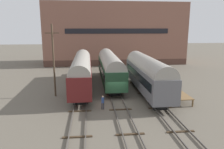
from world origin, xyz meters
name	(u,v)px	position (x,y,z in m)	size (l,w,h in m)	color
ground_plane	(117,101)	(0.00, 0.00, 0.00)	(200.00, 200.00, 0.00)	#60594C
track_left	(81,102)	(-4.65, 0.00, 0.14)	(2.60, 60.00, 0.26)	#4C4742
track_middle	(117,100)	(0.00, 0.00, 0.14)	(2.60, 60.00, 0.26)	#4C4742
track_right	(152,99)	(4.65, 0.00, 0.14)	(2.60, 60.00, 0.26)	#4C4742
train_car_grey	(147,73)	(4.65, 2.89, 3.02)	(3.09, 16.28, 5.34)	black
train_car_maroon	(82,70)	(-4.65, 6.49, 2.98)	(2.90, 18.67, 5.21)	black
train_car_green	(110,67)	(0.00, 9.27, 2.90)	(3.06, 17.89, 5.12)	black
station_platform	(163,85)	(7.45, 3.93, 0.88)	(2.96, 13.88, 0.95)	brown
bench	(167,83)	(7.57, 2.93, 1.44)	(1.40, 0.40, 0.91)	brown
person_worker	(103,101)	(-2.02, -2.58, 0.99)	(0.32, 0.32, 1.65)	#282833
utility_pole	(54,60)	(-8.21, 3.10, 5.06)	(1.80, 0.24, 9.78)	#473828
warehouse_building	(115,34)	(3.47, 32.26, 7.68)	(35.55, 12.13, 15.35)	#4F342A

